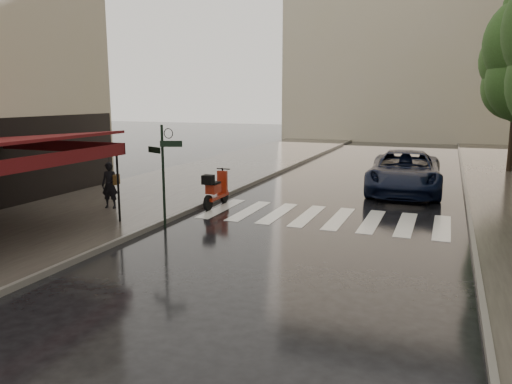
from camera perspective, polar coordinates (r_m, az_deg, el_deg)
The scene contains 10 objects.
ground at distance 12.37m, azimuth -12.81°, elevation -7.80°, with size 120.00×120.00×0.00m, color black.
sidewalk_near at distance 24.68m, azimuth -6.06°, elevation 1.80°, with size 6.00×60.00×0.12m, color #38332D.
curb_near at distance 23.46m, azimuth 0.59°, elevation 1.43°, with size 0.12×60.00×0.16m, color #595651.
curb_far at distance 22.04m, azimuth 22.82°, elevation -0.04°, with size 0.12×60.00×0.16m, color #595651.
crosswalk at distance 16.57m, azimuth 7.69°, elevation -2.86°, with size 7.85×3.20×0.01m.
signpost at distance 15.06m, azimuth -10.55°, elevation 2.75°, with size 1.17×0.29×3.10m.
backdrop_building at distance 48.22m, azimuth 17.39°, elevation 17.59°, with size 22.00×6.00×20.00m, color #B8AD8D.
pedestrian_with_umbrella at distance 17.73m, azimuth -16.49°, elevation 3.34°, with size 1.12×1.13×2.41m.
scooter at distance 17.91m, azimuth -4.64°, elevation 0.19°, with size 0.53×1.99×1.31m.
parked_car at distance 21.51m, azimuth 16.63°, elevation 2.23°, with size 2.84×6.16×1.71m, color black.
Camera 1 is at (6.65, -9.69, 3.88)m, focal length 35.00 mm.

